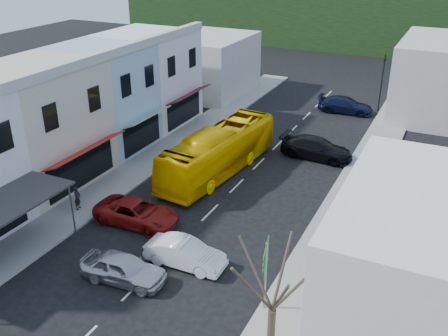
% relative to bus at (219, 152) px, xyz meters
% --- Properties ---
extents(ground, '(120.00, 120.00, 0.00)m').
position_rel_bus_xyz_m(ground, '(2.05, -9.43, -1.55)').
color(ground, black).
rests_on(ground, ground).
extents(sidewalk_left, '(3.00, 52.00, 0.15)m').
position_rel_bus_xyz_m(sidewalk_left, '(-5.45, 0.57, -1.48)').
color(sidewalk_left, gray).
rests_on(sidewalk_left, ground).
extents(sidewalk_right, '(3.00, 52.00, 0.15)m').
position_rel_bus_xyz_m(sidewalk_right, '(9.55, 0.57, -1.48)').
color(sidewalk_right, gray).
rests_on(sidewalk_right, ground).
extents(shopfront_row, '(8.25, 30.00, 8.00)m').
position_rel_bus_xyz_m(shopfront_row, '(-10.44, -4.43, 2.45)').
color(shopfront_row, silver).
rests_on(shopfront_row, ground).
extents(distant_block_left, '(8.00, 10.00, 6.00)m').
position_rel_bus_xyz_m(distant_block_left, '(-9.95, 17.57, 1.45)').
color(distant_block_left, '#B7B2A8').
rests_on(distant_block_left, ground).
extents(distant_block_right, '(8.00, 12.00, 7.00)m').
position_rel_bus_xyz_m(distant_block_right, '(13.05, 20.57, 1.95)').
color(distant_block_right, '#B7B2A8').
rests_on(distant_block_right, ground).
extents(bus, '(3.70, 11.80, 3.10)m').
position_rel_bus_xyz_m(bus, '(0.00, 0.00, 0.00)').
color(bus, '#FFC200').
rests_on(bus, ground).
extents(car_silver, '(4.53, 2.14, 1.40)m').
position_rel_bus_xyz_m(car_silver, '(1.26, -13.20, -0.85)').
color(car_silver, silver).
rests_on(car_silver, ground).
extents(car_white, '(4.43, 1.88, 1.40)m').
position_rel_bus_xyz_m(car_white, '(3.36, -10.75, -0.85)').
color(car_white, white).
rests_on(car_white, ground).
extents(car_red, '(4.66, 2.05, 1.40)m').
position_rel_bus_xyz_m(car_red, '(-1.29, -8.40, -0.85)').
color(car_red, maroon).
rests_on(car_red, ground).
extents(car_black_near, '(4.56, 2.00, 1.40)m').
position_rel_bus_xyz_m(car_black_near, '(5.58, 5.51, -0.85)').
color(car_black_near, black).
rests_on(car_black_near, ground).
extents(car_navy_far, '(4.59, 2.08, 1.40)m').
position_rel_bus_xyz_m(car_navy_far, '(5.05, 17.12, -0.85)').
color(car_navy_far, black).
rests_on(car_navy_far, ground).
extents(pedestrian_left, '(0.55, 0.69, 1.70)m').
position_rel_bus_xyz_m(pedestrian_left, '(-5.38, -8.78, -0.55)').
color(pedestrian_left, black).
rests_on(pedestrian_left, sidewalk_left).
extents(direction_sign, '(0.98, 1.73, 3.64)m').
position_rel_bus_xyz_m(direction_sign, '(8.31, -12.19, 0.27)').
color(direction_sign, '#0D521A').
rests_on(direction_sign, ground).
extents(street_tree, '(2.53, 2.53, 7.59)m').
position_rel_bus_xyz_m(street_tree, '(10.05, -16.15, 2.24)').
color(street_tree, '#32271D').
rests_on(street_tree, ground).
extents(traffic_signal, '(0.56, 1.10, 5.49)m').
position_rel_bus_xyz_m(traffic_signal, '(7.85, 19.01, 1.19)').
color(traffic_signal, black).
rests_on(traffic_signal, ground).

